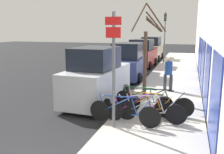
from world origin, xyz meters
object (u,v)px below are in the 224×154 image
(bicycle_5, at_px, (143,100))
(parked_car_3, at_px, (151,49))
(bicycle_0, at_px, (124,112))
(bicycle_3, at_px, (149,106))
(signpost, at_px, (114,66))
(bicycle_1, at_px, (151,111))
(bicycle_2, at_px, (139,108))
(pedestrian_near, at_px, (168,71))
(parked_car_0, at_px, (97,78))
(traffic_light, at_px, (165,31))
(bicycle_4, at_px, (157,103))
(parked_car_1, at_px, (128,62))
(parked_car_2, at_px, (142,54))
(street_tree, at_px, (146,55))

(bicycle_5, height_order, parked_car_3, parked_car_3)
(parked_car_3, bearing_deg, bicycle_5, -81.39)
(bicycle_0, height_order, bicycle_3, bicycle_0)
(signpost, xyz_separation_m, bicycle_5, (0.59, 2.01, -1.58))
(bicycle_1, relative_size, bicycle_5, 1.01)
(bicycle_2, height_order, pedestrian_near, pedestrian_near)
(bicycle_0, distance_m, bicycle_5, 1.73)
(parked_car_0, height_order, traffic_light, traffic_light)
(bicycle_4, bearing_deg, bicycle_5, 55.31)
(bicycle_3, bearing_deg, parked_car_1, 32.43)
(bicycle_0, distance_m, bicycle_3, 1.19)
(pedestrian_near, bearing_deg, bicycle_0, 82.10)
(bicycle_3, xyz_separation_m, bicycle_5, (-0.34, 0.72, 0.00))
(bicycle_5, relative_size, parked_car_0, 0.54)
(bicycle_3, distance_m, bicycle_4, 0.39)
(bicycle_4, xyz_separation_m, parked_car_2, (-2.85, 12.35, 0.50))
(bicycle_4, relative_size, parked_car_3, 0.59)
(street_tree, height_order, traffic_light, traffic_light)
(bicycle_3, relative_size, pedestrian_near, 1.28)
(bicycle_0, bearing_deg, pedestrian_near, -6.03)
(bicycle_4, bearing_deg, parked_car_3, 9.81)
(parked_car_0, bearing_deg, bicycle_5, -16.93)
(parked_car_0, distance_m, street_tree, 2.43)
(bicycle_1, distance_m, bicycle_4, 0.84)
(bicycle_5, relative_size, street_tree, 0.55)
(bicycle_4, distance_m, bicycle_5, 0.69)
(parked_car_3, bearing_deg, pedestrian_near, -77.07)
(bicycle_3, relative_size, bicycle_4, 0.83)
(signpost, distance_m, bicycle_2, 1.96)
(bicycle_0, distance_m, bicycle_1, 0.93)
(bicycle_0, height_order, bicycle_1, bicycle_0)
(bicycle_3, relative_size, bicycle_5, 0.94)
(signpost, height_order, bicycle_5, signpost)
(bicycle_1, xyz_separation_m, bicycle_5, (-0.47, 1.24, -0.01))
(bicycle_0, relative_size, parked_car_3, 0.55)
(bicycle_3, distance_m, bicycle_5, 0.80)
(signpost, relative_size, bicycle_1, 1.53)
(bicycle_3, distance_m, parked_car_0, 3.02)
(signpost, relative_size, pedestrian_near, 2.10)
(bicycle_4, relative_size, parked_car_2, 0.61)
(parked_car_0, xyz_separation_m, street_tree, (1.98, 1.02, 0.99))
(traffic_light, bearing_deg, bicycle_0, -89.04)
(bicycle_0, height_order, parked_car_0, parked_car_0)
(parked_car_0, bearing_deg, street_tree, 29.86)
(bicycle_1, height_order, bicycle_4, bicycle_4)
(bicycle_2, xyz_separation_m, bicycle_3, (0.29, 0.33, 0.01))
(bicycle_4, xyz_separation_m, bicycle_5, (-0.56, 0.40, -0.03))
(bicycle_0, xyz_separation_m, parked_car_0, (-1.88, 2.48, 0.55))
(bicycle_1, xyz_separation_m, parked_car_2, (-2.77, 13.19, 0.51))
(bicycle_0, relative_size, parked_car_2, 0.57)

